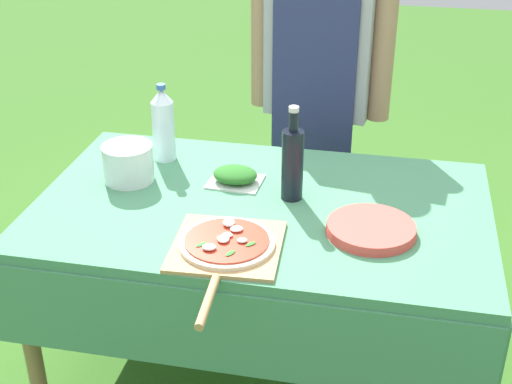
% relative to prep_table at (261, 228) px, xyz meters
% --- Properties ---
extents(ground_plane, '(12.00, 12.00, 0.00)m').
position_rel_prep_table_xyz_m(ground_plane, '(0.00, 0.00, -0.65)').
color(ground_plane, '#386B23').
extents(prep_table, '(1.47, 0.91, 0.74)m').
position_rel_prep_table_xyz_m(prep_table, '(0.00, 0.00, 0.00)').
color(prep_table, '#478960').
rests_on(prep_table, ground).
extents(person_cook, '(0.57, 0.24, 1.54)m').
position_rel_prep_table_xyz_m(person_cook, '(0.08, 0.76, 0.26)').
color(person_cook, '#333D56').
rests_on(person_cook, ground).
extents(pizza_on_peel, '(0.33, 0.54, 0.05)m').
position_rel_prep_table_xyz_m(pizza_on_peel, '(-0.05, -0.29, 0.11)').
color(pizza_on_peel, tan).
rests_on(pizza_on_peel, prep_table).
extents(oil_bottle, '(0.07, 0.07, 0.32)m').
position_rel_prep_table_xyz_m(oil_bottle, '(0.09, 0.06, 0.22)').
color(oil_bottle, black).
rests_on(oil_bottle, prep_table).
extents(water_bottle, '(0.08, 0.08, 0.28)m').
position_rel_prep_table_xyz_m(water_bottle, '(-0.41, 0.26, 0.23)').
color(water_bottle, silver).
rests_on(water_bottle, prep_table).
extents(herb_container, '(0.19, 0.16, 0.05)m').
position_rel_prep_table_xyz_m(herb_container, '(-0.12, 0.13, 0.12)').
color(herb_container, silver).
rests_on(herb_container, prep_table).
extents(mixing_tub, '(0.17, 0.17, 0.13)m').
position_rel_prep_table_xyz_m(mixing_tub, '(-0.48, 0.07, 0.16)').
color(mixing_tub, silver).
rests_on(mixing_tub, prep_table).
extents(plate_stack, '(0.27, 0.27, 0.03)m').
position_rel_prep_table_xyz_m(plate_stack, '(0.36, -0.11, 0.11)').
color(plate_stack, '#DB4C42').
rests_on(plate_stack, prep_table).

